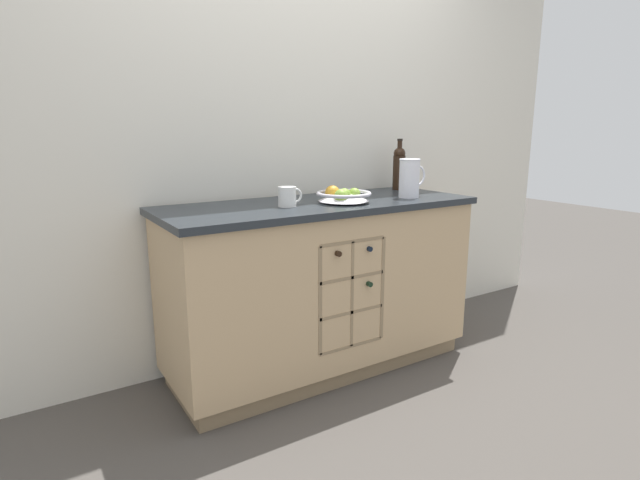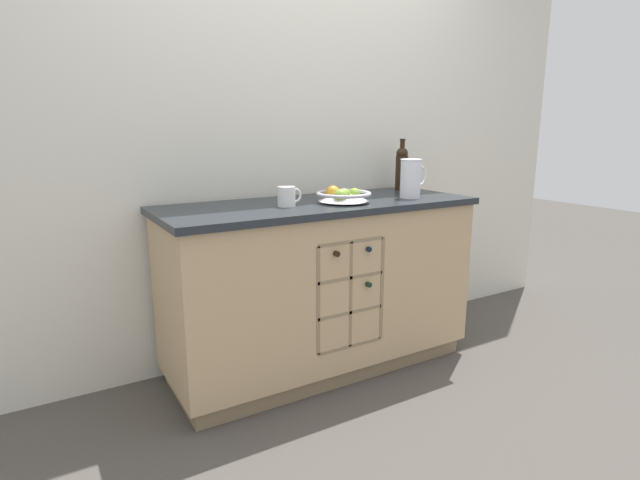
% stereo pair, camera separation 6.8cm
% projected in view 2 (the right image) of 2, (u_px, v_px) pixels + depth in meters
% --- Properties ---
extents(ground_plane, '(14.00, 14.00, 0.00)m').
position_uv_depth(ground_plane, '(320.00, 365.00, 2.79)').
color(ground_plane, '#4C4742').
extents(back_wall, '(4.40, 0.06, 2.55)m').
position_uv_depth(back_wall, '(287.00, 132.00, 2.82)').
color(back_wall, silver).
rests_on(back_wall, ground_plane).
extents(kitchen_island, '(1.67, 0.63, 0.92)m').
position_uv_depth(kitchen_island, '(320.00, 285.00, 2.69)').
color(kitchen_island, '#8B7354').
rests_on(kitchen_island, ground_plane).
extents(fruit_bowl, '(0.28, 0.28, 0.09)m').
position_uv_depth(fruit_bowl, '(343.00, 195.00, 2.56)').
color(fruit_bowl, silver).
rests_on(fruit_bowl, kitchen_island).
extents(white_pitcher, '(0.17, 0.12, 0.21)m').
position_uv_depth(white_pitcher, '(411.00, 178.00, 2.72)').
color(white_pitcher, white).
rests_on(white_pitcher, kitchen_island).
extents(ceramic_mug, '(0.13, 0.09, 0.10)m').
position_uv_depth(ceramic_mug, '(287.00, 196.00, 2.43)').
color(ceramic_mug, white).
rests_on(ceramic_mug, kitchen_island).
extents(standing_wine_bottle, '(0.08, 0.08, 0.31)m').
position_uv_depth(standing_wine_bottle, '(402.00, 167.00, 3.07)').
color(standing_wine_bottle, black).
rests_on(standing_wine_bottle, kitchen_island).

